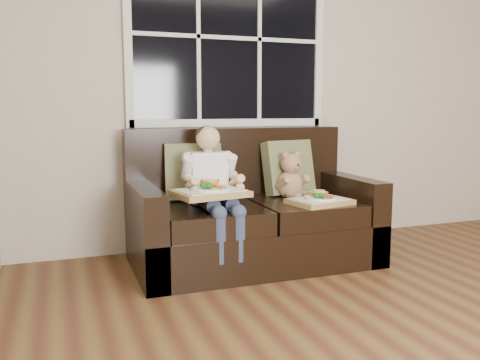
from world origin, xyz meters
name	(u,v)px	position (x,y,z in m)	size (l,w,h in m)	color
window_back	(229,38)	(-0.54, 2.48, 1.65)	(1.62, 0.04, 1.37)	black
loveseat	(250,219)	(-0.54, 2.02, 0.31)	(1.70, 0.92, 0.96)	black
pillow_left	(193,172)	(-0.92, 2.17, 0.65)	(0.43, 0.24, 0.42)	olive
pillow_right	(288,167)	(-0.16, 2.17, 0.65)	(0.44, 0.27, 0.42)	olive
child	(212,179)	(-0.86, 1.90, 0.64)	(0.37, 0.59, 0.83)	white
teddy_bear	(290,178)	(-0.21, 2.03, 0.59)	(0.23, 0.28, 0.36)	tan
tray_left	(210,191)	(-0.92, 1.74, 0.58)	(0.50, 0.42, 0.10)	tan
tray_right	(320,200)	(-0.14, 1.70, 0.48)	(0.45, 0.38, 0.09)	tan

